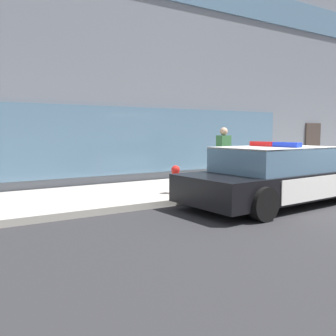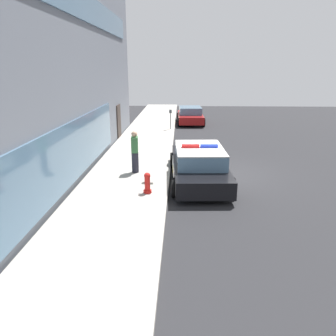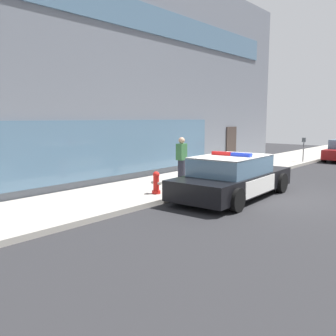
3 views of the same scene
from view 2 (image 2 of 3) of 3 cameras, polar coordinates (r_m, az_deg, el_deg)
The scene contains 7 objects.
ground at distance 13.80m, azimuth 9.24°, elevation -0.76°, with size 48.00×48.00×0.00m, color #262628.
sidewalk at distance 13.83m, azimuth -6.48°, elevation -0.28°, with size 48.00×3.33×0.15m, color #A39E93.
police_cruiser at distance 12.47m, azimuth 5.49°, elevation 0.68°, with size 5.17×2.35×1.49m.
fire_hydrant at distance 10.96m, azimuth -3.69°, elevation -2.68°, with size 0.34×0.39×0.73m.
car_down_street at distance 25.56m, azimuth 3.97°, elevation 9.32°, with size 4.26×2.16×1.29m.
pedestrian_on_sidewalk at distance 13.00m, azimuth -5.91°, elevation 2.88°, with size 0.42×0.29×1.71m.
parking_meter at distance 22.25m, azimuth 0.44°, elevation 9.29°, with size 0.12×0.18×1.34m.
Camera 2 is at (-13.01, 1.72, 4.29)m, focal length 34.30 mm.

